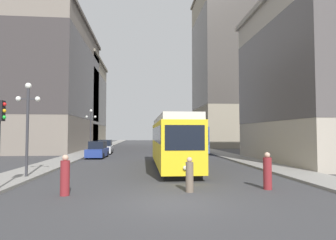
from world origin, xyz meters
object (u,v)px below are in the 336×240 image
Objects in this scene: parked_car_left_mid at (105,147)px; lamp_post_left_far at (91,124)px; pedestrian_on_sidewalk at (65,176)px; streetcar at (172,141)px; parked_car_left_near at (98,150)px; lamp_post_left_near at (28,115)px; transit_bus at (189,139)px; pedestrian_crossing_near at (190,176)px; pedestrian_crossing_far at (267,172)px; traffic_light_near_left at (0,121)px.

parked_car_left_mid is 0.76× the size of lamp_post_left_far.
pedestrian_on_sidewalk is at bearing -82.19° from lamp_post_left_far.
parked_car_left_mid is at bearing -4.52° from lamp_post_left_far.
parked_car_left_near is (-7.21, 9.76, -1.26)m from streetcar.
parked_car_left_near is at bearing -22.95° from pedestrian_on_sidewalk.
lamp_post_left_near is (-1.90, -14.19, 2.94)m from parked_car_left_near.
lamp_post_left_far is (-13.05, -0.17, 1.93)m from transit_bus.
lamp_post_left_near reaches higher than pedestrian_on_sidewalk.
pedestrian_crossing_near is at bearing -75.82° from parked_car_left_mid.
lamp_post_left_near is at bearing -96.95° from parked_car_left_mid.
pedestrian_crossing_far reaches higher than pedestrian_crossing_near.
streetcar is 17.55m from parked_car_left_mid.
traffic_light_near_left is 3.76m from lamp_post_left_near.
pedestrian_crossing_far is (3.83, 0.28, 0.08)m from pedestrian_crossing_near.
parked_car_left_mid is 2.47× the size of pedestrian_on_sidewalk.
transit_bus is at bearing 132.80° from pedestrian_crossing_far.
lamp_post_left_far reaches higher than parked_car_left_mid.
parked_car_left_mid is at bearing -179.73° from transit_bus.
traffic_light_near_left is at bearing -86.65° from lamp_post_left_near.
parked_car_left_mid is 26.94m from pedestrian_crossing_far.
traffic_light_near_left is at bearing -137.52° from streetcar.
lamp_post_left_far is at bearing 119.45° from streetcar.
streetcar is at bearing 25.97° from lamp_post_left_near.
parked_car_left_mid is 1.07× the size of traffic_light_near_left.
parked_car_left_near is 18.15m from traffic_light_near_left.
pedestrian_on_sidewalk is (-9.57, -25.47, -1.13)m from transit_bus.
pedestrian_crossing_near is 3.84m from pedestrian_crossing_far.
pedestrian_crossing_far reaches higher than pedestrian_on_sidewalk.
streetcar reaches higher than pedestrian_on_sidewalk.
pedestrian_crossing_far is 0.44× the size of traffic_light_near_left.
lamp_post_left_far is (-1.90, 0.15, 3.03)m from parked_car_left_mid.
pedestrian_crossing_near is 10.49m from lamp_post_left_near.
traffic_light_near_left reaches higher than streetcar.
parked_car_left_mid is 2.72× the size of pedestrian_crossing_near.
streetcar is at bearing 156.31° from pedestrian_crossing_far.
parked_car_left_mid is at bearing 157.23° from pedestrian_crossing_far.
pedestrian_crossing_near is (-0.16, -8.97, -1.36)m from streetcar.
lamp_post_left_far is (-9.11, 16.11, 1.77)m from streetcar.
traffic_light_near_left is at bearing -139.03° from pedestrian_crossing_far.
parked_car_left_mid is 25.90m from pedestrian_crossing_near.
pedestrian_crossing_far is (10.88, -18.45, -0.02)m from parked_car_left_near.
pedestrian_on_sidewalk is (1.57, -25.15, -0.03)m from parked_car_left_mid.
pedestrian_crossing_near is 0.39× the size of traffic_light_near_left.
pedestrian_crossing_far is at bearing -18.40° from lamp_post_left_near.
streetcar is at bearing -59.20° from pedestrian_on_sidewalk.
traffic_light_near_left reaches higher than pedestrian_crossing_near.
lamp_post_left_near reaches higher than pedestrian_crossing_far.
lamp_post_left_far is at bearing -19.87° from pedestrian_on_sidewalk.
traffic_light_near_left is 24.27m from lamp_post_left_far.
traffic_light_near_left reaches higher than pedestrian_crossing_far.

